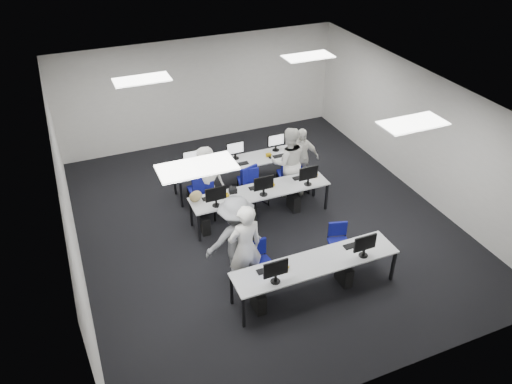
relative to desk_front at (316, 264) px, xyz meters
name	(u,v)px	position (x,y,z in m)	size (l,w,h in m)	color
room	(264,165)	(0.00, 2.40, 0.82)	(9.00, 9.02, 3.00)	black
ceiling_panels	(265,99)	(0.00, 2.40, 2.30)	(5.20, 4.60, 0.02)	white
desk_front	(316,264)	(0.00, 0.00, 0.00)	(3.20, 0.70, 0.73)	#B3B5B7
desk_mid	(260,192)	(0.00, 2.60, 0.00)	(3.20, 0.70, 0.73)	#B3B5B7
desk_back	(238,164)	(0.00, 4.00, 0.00)	(3.20, 0.70, 0.73)	#B3B5B7
equipment_front	(306,280)	(-0.19, -0.02, -0.32)	(2.51, 0.41, 1.19)	#0B2096
equipment_mid	(253,206)	(-0.19, 2.58, -0.32)	(2.91, 0.41, 1.19)	white
equipment_back	(245,173)	(0.19, 4.02, -0.32)	(2.91, 0.41, 1.19)	white
chair_0	(261,272)	(-0.84, 0.59, -0.39)	(0.51, 0.55, 0.92)	navy
chair_1	(338,249)	(0.89, 0.63, -0.42)	(0.50, 0.53, 0.82)	navy
chair_2	(206,206)	(-1.12, 3.12, -0.42)	(0.52, 0.55, 0.83)	navy
chair_3	(255,194)	(0.09, 3.12, -0.38)	(0.60, 0.63, 0.95)	navy
chair_4	(298,182)	(1.27, 3.24, -0.40)	(0.47, 0.51, 0.90)	navy
chair_5	(200,197)	(-1.16, 3.49, -0.37)	(0.49, 0.53, 0.97)	navy
chair_6	(248,187)	(0.05, 3.47, -0.39)	(0.53, 0.56, 0.92)	navy
chair_7	(287,180)	(1.07, 3.41, -0.40)	(0.52, 0.55, 0.90)	navy
handbag	(196,196)	(-1.45, 2.76, 0.17)	(0.30, 0.19, 0.25)	#95804D
student_0	(245,248)	(-1.14, 0.65, 0.25)	(0.68, 0.45, 1.86)	white
student_1	(288,162)	(1.01, 3.27, 0.21)	(0.86, 0.67, 1.77)	white
student_2	(207,179)	(-0.99, 3.41, 0.12)	(0.79, 0.51, 1.61)	white
student_3	(300,158)	(1.44, 3.49, 0.11)	(0.92, 0.38, 1.58)	white
photographer	(237,239)	(-1.19, 0.95, 0.25)	(1.20, 0.69, 1.85)	slate
dslr_camera	(233,191)	(-1.17, 1.13, 1.23)	(0.14, 0.18, 0.10)	black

